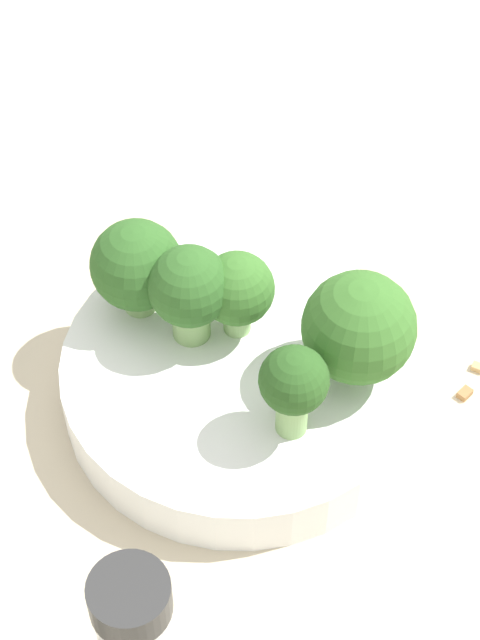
% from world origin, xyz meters
% --- Properties ---
extents(ground_plane, '(3.00, 3.00, 0.00)m').
position_xyz_m(ground_plane, '(0.00, 0.00, 0.00)').
color(ground_plane, beige).
extents(bowl, '(0.18, 0.18, 0.03)m').
position_xyz_m(bowl, '(0.00, 0.00, 0.02)').
color(bowl, white).
rests_on(bowl, ground_plane).
extents(broccoli_floret_0, '(0.03, 0.03, 0.05)m').
position_xyz_m(broccoli_floret_0, '(0.02, -0.04, 0.06)').
color(broccoli_floret_0, '#84AD66').
rests_on(broccoli_floret_0, bowl).
extents(broccoli_floret_1, '(0.04, 0.04, 0.06)m').
position_xyz_m(broccoli_floret_1, '(-0.02, 0.02, 0.06)').
color(broccoli_floret_1, '#84AD66').
rests_on(broccoli_floret_1, bowl).
extents(broccoli_floret_2, '(0.04, 0.04, 0.05)m').
position_xyz_m(broccoli_floret_2, '(0.00, 0.02, 0.06)').
color(broccoli_floret_2, '#8EB770').
rests_on(broccoli_floret_2, bowl).
extents(broccoli_floret_3, '(0.06, 0.06, 0.06)m').
position_xyz_m(broccoli_floret_3, '(0.06, -0.01, 0.06)').
color(broccoli_floret_3, '#84AD66').
rests_on(broccoli_floret_3, bowl).
extents(broccoli_floret_4, '(0.05, 0.05, 0.06)m').
position_xyz_m(broccoli_floret_4, '(-0.05, 0.04, 0.06)').
color(broccoli_floret_4, '#84AD66').
rests_on(broccoli_floret_4, bowl).
extents(pepper_shaker, '(0.03, 0.03, 0.08)m').
position_xyz_m(pepper_shaker, '(-0.05, -0.14, 0.04)').
color(pepper_shaker, silver).
rests_on(pepper_shaker, ground_plane).
extents(almond_crumb_0, '(0.01, 0.01, 0.01)m').
position_xyz_m(almond_crumb_0, '(0.06, 0.09, 0.00)').
color(almond_crumb_0, '#AD7F4C').
rests_on(almond_crumb_0, ground_plane).
extents(almond_crumb_2, '(0.01, 0.01, 0.01)m').
position_xyz_m(almond_crumb_2, '(0.13, 0.01, 0.00)').
color(almond_crumb_2, tan).
rests_on(almond_crumb_2, ground_plane).
extents(almond_crumb_3, '(0.01, 0.01, 0.01)m').
position_xyz_m(almond_crumb_3, '(0.12, -0.01, 0.00)').
color(almond_crumb_3, olive).
rests_on(almond_crumb_3, ground_plane).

